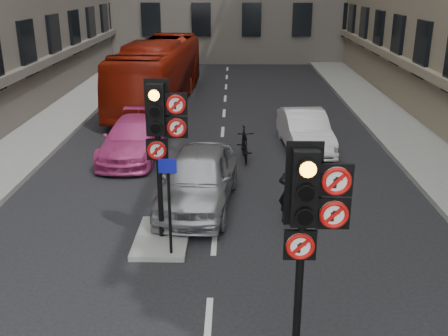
{
  "coord_description": "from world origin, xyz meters",
  "views": [
    {
      "loc": [
        0.41,
        -5.69,
        5.66
      ],
      "look_at": [
        0.26,
        2.72,
        2.6
      ],
      "focal_mm": 42.0,
      "sensor_mm": 36.0,
      "label": 1
    }
  ],
  "objects_px": {
    "signal_far": "(161,126)",
    "bus_red": "(158,73)",
    "info_sign": "(169,193)",
    "car_silver": "(198,178)",
    "motorcyclist": "(290,192)",
    "car_white": "(305,130)",
    "signal_near": "(309,212)",
    "car_pink": "(133,139)",
    "motorcycle": "(245,144)"
  },
  "relations": [
    {
      "from": "car_pink",
      "to": "motorcyclist",
      "type": "bearing_deg",
      "value": -44.62
    },
    {
      "from": "car_white",
      "to": "motorcyclist",
      "type": "bearing_deg",
      "value": -104.73
    },
    {
      "from": "car_pink",
      "to": "info_sign",
      "type": "bearing_deg",
      "value": -71.66
    },
    {
      "from": "car_silver",
      "to": "car_white",
      "type": "xyz_separation_m",
      "value": [
        3.4,
        4.92,
        -0.09
      ]
    },
    {
      "from": "info_sign",
      "to": "car_silver",
      "type": "bearing_deg",
      "value": 82.08
    },
    {
      "from": "motorcycle",
      "to": "motorcyclist",
      "type": "distance_m",
      "value": 4.8
    },
    {
      "from": "car_pink",
      "to": "bus_red",
      "type": "bearing_deg",
      "value": 93.17
    },
    {
      "from": "motorcycle",
      "to": "motorcyclist",
      "type": "height_order",
      "value": "motorcyclist"
    },
    {
      "from": "car_silver",
      "to": "motorcyclist",
      "type": "height_order",
      "value": "motorcyclist"
    },
    {
      "from": "signal_far",
      "to": "bus_red",
      "type": "relative_size",
      "value": 0.34
    },
    {
      "from": "signal_near",
      "to": "car_pink",
      "type": "height_order",
      "value": "signal_near"
    },
    {
      "from": "signal_far",
      "to": "info_sign",
      "type": "height_order",
      "value": "signal_far"
    },
    {
      "from": "car_silver",
      "to": "info_sign",
      "type": "xyz_separation_m",
      "value": [
        -0.41,
        -2.82,
        0.75
      ]
    },
    {
      "from": "car_silver",
      "to": "motorcycle",
      "type": "bearing_deg",
      "value": 76.45
    },
    {
      "from": "bus_red",
      "to": "motorcycle",
      "type": "bearing_deg",
      "value": -60.53
    },
    {
      "from": "signal_near",
      "to": "motorcycle",
      "type": "xyz_separation_m",
      "value": [
        -0.7,
        9.69,
        -2.04
      ]
    },
    {
      "from": "signal_far",
      "to": "motorcycle",
      "type": "relative_size",
      "value": 1.98
    },
    {
      "from": "car_pink",
      "to": "signal_far",
      "type": "bearing_deg",
      "value": -71.41
    },
    {
      "from": "motorcyclist",
      "to": "car_pink",
      "type": "bearing_deg",
      "value": -23.21
    },
    {
      "from": "car_pink",
      "to": "motorcyclist",
      "type": "xyz_separation_m",
      "value": [
        4.71,
        -4.94,
        0.17
      ]
    },
    {
      "from": "motorcyclist",
      "to": "info_sign",
      "type": "distance_m",
      "value": 3.33
    },
    {
      "from": "car_pink",
      "to": "info_sign",
      "type": "xyz_separation_m",
      "value": [
        2.02,
        -6.76,
        0.87
      ]
    },
    {
      "from": "car_silver",
      "to": "motorcyclist",
      "type": "relative_size",
      "value": 2.77
    },
    {
      "from": "signal_near",
      "to": "signal_far",
      "type": "relative_size",
      "value": 1.0
    },
    {
      "from": "motorcyclist",
      "to": "info_sign",
      "type": "bearing_deg",
      "value": 57.13
    },
    {
      "from": "car_white",
      "to": "signal_far",
      "type": "bearing_deg",
      "value": -124.23
    },
    {
      "from": "car_white",
      "to": "info_sign",
      "type": "distance_m",
      "value": 8.66
    },
    {
      "from": "signal_far",
      "to": "car_silver",
      "type": "height_order",
      "value": "signal_far"
    },
    {
      "from": "signal_near",
      "to": "car_white",
      "type": "xyz_separation_m",
      "value": [
        1.42,
        10.92,
        -1.92
      ]
    },
    {
      "from": "car_pink",
      "to": "motorcycle",
      "type": "bearing_deg",
      "value": -2.16
    },
    {
      "from": "car_pink",
      "to": "motorcycle",
      "type": "height_order",
      "value": "car_pink"
    },
    {
      "from": "car_white",
      "to": "motorcycle",
      "type": "xyz_separation_m",
      "value": [
        -2.12,
        -1.23,
        -0.12
      ]
    },
    {
      "from": "motorcycle",
      "to": "car_pink",
      "type": "bearing_deg",
      "value": 172.66
    },
    {
      "from": "bus_red",
      "to": "motorcycle",
      "type": "xyz_separation_m",
      "value": [
        3.9,
        -8.12,
        -0.94
      ]
    },
    {
      "from": "signal_far",
      "to": "bus_red",
      "type": "bearing_deg",
      "value": 98.25
    },
    {
      "from": "signal_far",
      "to": "motorcyclist",
      "type": "bearing_deg",
      "value": 19.1
    },
    {
      "from": "car_pink",
      "to": "bus_red",
      "type": "height_order",
      "value": "bus_red"
    },
    {
      "from": "signal_near",
      "to": "car_silver",
      "type": "xyz_separation_m",
      "value": [
        -1.98,
        6.01,
        -1.83
      ]
    },
    {
      "from": "motorcyclist",
      "to": "info_sign",
      "type": "xyz_separation_m",
      "value": [
        -2.7,
        -1.82,
        0.7
      ]
    },
    {
      "from": "bus_red",
      "to": "car_white",
      "type": "bearing_deg",
      "value": -45.04
    },
    {
      "from": "signal_far",
      "to": "car_white",
      "type": "height_order",
      "value": "signal_far"
    },
    {
      "from": "car_silver",
      "to": "car_pink",
      "type": "relative_size",
      "value": 1.02
    },
    {
      "from": "motorcycle",
      "to": "motorcyclist",
      "type": "relative_size",
      "value": 1.13
    },
    {
      "from": "car_pink",
      "to": "bus_red",
      "type": "distance_m",
      "value": 7.92
    },
    {
      "from": "car_white",
      "to": "bus_red",
      "type": "distance_m",
      "value": 9.19
    },
    {
      "from": "signal_near",
      "to": "bus_red",
      "type": "distance_m",
      "value": 18.43
    },
    {
      "from": "signal_near",
      "to": "car_silver",
      "type": "relative_size",
      "value": 0.81
    },
    {
      "from": "signal_near",
      "to": "car_white",
      "type": "relative_size",
      "value": 0.88
    },
    {
      "from": "bus_red",
      "to": "motorcyclist",
      "type": "height_order",
      "value": "bus_red"
    },
    {
      "from": "signal_near",
      "to": "bus_red",
      "type": "relative_size",
      "value": 0.34
    }
  ]
}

